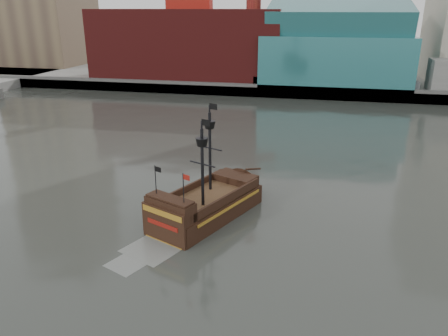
# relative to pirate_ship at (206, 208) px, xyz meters

# --- Properties ---
(ground) EXTENTS (400.00, 400.00, 0.00)m
(ground) POSITION_rel_pirate_ship_xyz_m (1.16, -6.93, -0.95)
(ground) COLOR #2D2F2A
(ground) RESTS_ON ground
(promenade_far) EXTENTS (220.00, 60.00, 2.00)m
(promenade_far) POSITION_rel_pirate_ship_xyz_m (1.16, 85.07, 0.05)
(promenade_far) COLOR slate
(promenade_far) RESTS_ON ground
(seawall) EXTENTS (220.00, 1.00, 2.60)m
(seawall) POSITION_rel_pirate_ship_xyz_m (1.16, 55.57, 0.35)
(seawall) COLOR #4C4C49
(seawall) RESTS_ON ground
(pirate_ship) EXTENTS (9.36, 14.48, 10.46)m
(pirate_ship) POSITION_rel_pirate_ship_xyz_m (0.00, 0.00, 0.00)
(pirate_ship) COLOR black
(pirate_ship) RESTS_ON ground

